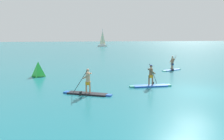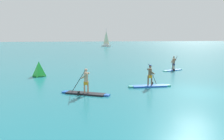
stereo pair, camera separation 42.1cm
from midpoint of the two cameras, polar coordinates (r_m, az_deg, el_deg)
The scene contains 6 objects.
ground at distance 16.66m, azimuth 20.14°, elevation -5.04°, with size 440.00×440.00×0.00m, color #1E727F.
paddleboarder_near_left at distance 14.75m, azimuth -7.15°, elevation -4.83°, with size 2.99×2.14×1.74m.
paddleboarder_mid_center at distance 17.19m, azimuth 9.14°, elevation -3.13°, with size 3.25×0.95×1.74m.
paddleboarder_far_right at distance 26.33m, azimuth 14.55°, elevation 0.85°, with size 2.81×1.32×1.78m.
race_marker_buoy at distance 22.54m, azimuth -18.74°, elevation 0.05°, with size 1.28×1.28×1.45m.
sailboat_right_horizon at distance 97.07m, azimuth -2.54°, elevation 6.62°, with size 3.40×4.69×7.57m.
Camera 1 is at (-10.04, -12.88, 3.66)m, focal length 35.93 mm.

